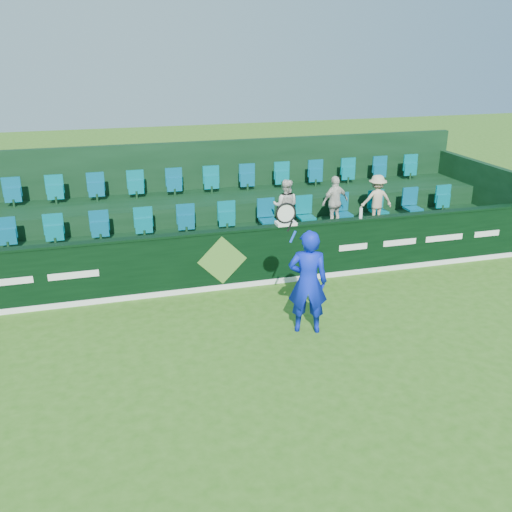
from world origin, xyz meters
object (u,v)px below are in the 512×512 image
object	(u,v)px
spectator_left	(285,206)
drinks_bottle	(361,213)
towel	(286,223)
spectator_middle	(335,202)
tennis_player	(308,281)
spectator_right	(377,200)

from	to	relation	value
spectator_left	drinks_bottle	xyz separation A→B (m)	(1.44, -1.12, 0.02)
spectator_left	towel	size ratio (longest dim) A/B	2.91
spectator_middle	tennis_player	bearing A→B (deg)	44.80
spectator_middle	drinks_bottle	xyz separation A→B (m)	(0.16, -1.12, 0.02)
spectator_left	spectator_right	xyz separation A→B (m)	(2.41, 0.00, -0.02)
tennis_player	spectator_middle	bearing A→B (deg)	60.02
spectator_left	towel	world-z (taller)	spectator_left
tennis_player	towel	size ratio (longest dim) A/B	5.92
drinks_bottle	towel	bearing A→B (deg)	180.00
drinks_bottle	spectator_left	bearing A→B (deg)	142.20
tennis_player	drinks_bottle	distance (m)	3.26
spectator_right	towel	world-z (taller)	spectator_right
spectator_left	spectator_middle	distance (m)	1.28
spectator_middle	towel	world-z (taller)	spectator_middle
tennis_player	spectator_right	size ratio (longest dim) A/B	2.10
tennis_player	spectator_right	bearing A→B (deg)	48.04
drinks_bottle	spectator_middle	bearing A→B (deg)	98.11
spectator_middle	towel	xyz separation A→B (m)	(-1.65, -1.12, -0.07)
tennis_player	drinks_bottle	xyz separation A→B (m)	(2.18, 2.38, 0.46)
towel	spectator_left	bearing A→B (deg)	71.85
spectator_middle	spectator_right	bearing A→B (deg)	164.78
tennis_player	towel	world-z (taller)	tennis_player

